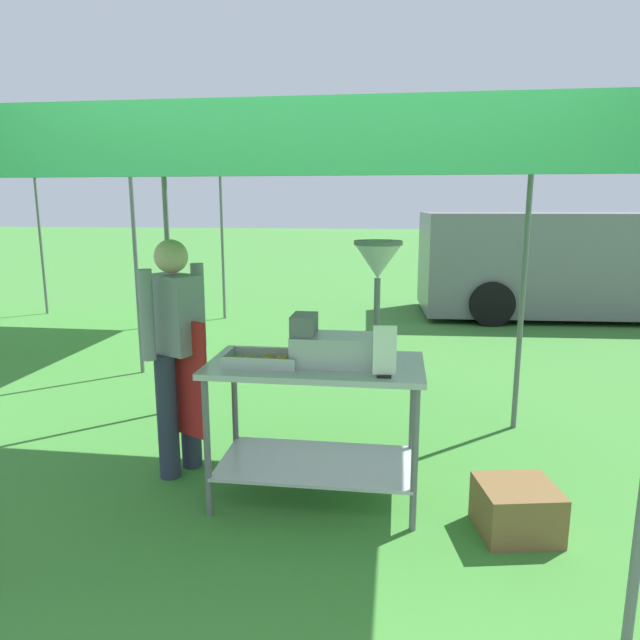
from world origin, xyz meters
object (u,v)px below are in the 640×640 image
object	(u,v)px
donut_tray	(262,361)
vendor	(176,346)
van_grey	(579,263)
neighbour_tent	(68,160)
donut_cart	(316,401)
stall_canopy	(318,149)
menu_sign	(385,355)
donut_fryer	(349,319)
supply_crate	(517,509)

from	to	relation	value
donut_tray	vendor	bearing A→B (deg)	153.63
van_grey	neighbour_tent	distance (m)	7.90
donut_tray	donut_cart	bearing A→B (deg)	16.54
stall_canopy	menu_sign	distance (m)	1.25
donut_fryer	van_grey	size ratio (longest dim) A/B	0.14
supply_crate	van_grey	distance (m)	7.24
donut_fryer	neighbour_tent	size ratio (longest dim) A/B	0.22
stall_canopy	donut_fryer	distance (m)	1.01
vendor	neighbour_tent	bearing A→B (deg)	127.61
donut_cart	menu_sign	world-z (taller)	menu_sign
neighbour_tent	supply_crate	bearing A→B (deg)	-39.93
vendor	van_grey	size ratio (longest dim) A/B	0.31
donut_cart	vendor	xyz separation A→B (m)	(-0.98, 0.24, 0.26)
stall_canopy	donut_tray	xyz separation A→B (m)	(-0.31, -0.19, -1.23)
neighbour_tent	van_grey	bearing A→B (deg)	19.77
supply_crate	neighbour_tent	bearing A→B (deg)	140.07
vendor	van_grey	xyz separation A→B (m)	(4.42, 6.36, -0.03)
menu_sign	vendor	world-z (taller)	vendor
stall_canopy	neighbour_tent	world-z (taller)	neighbour_tent
donut_cart	vendor	bearing A→B (deg)	166.28
donut_tray	supply_crate	xyz separation A→B (m)	(1.49, -0.15, -0.77)
donut_cart	supply_crate	distance (m)	1.31
supply_crate	van_grey	world-z (taller)	van_grey
vendor	neighbour_tent	world-z (taller)	neighbour_tent
donut_cart	stall_canopy	bearing A→B (deg)	90.00
stall_canopy	supply_crate	bearing A→B (deg)	-16.02
donut_fryer	vendor	bearing A→B (deg)	167.11
donut_fryer	vendor	distance (m)	1.24
stall_canopy	vendor	bearing A→B (deg)	171.77
donut_tray	van_grey	distance (m)	7.67
supply_crate	donut_cart	bearing A→B (deg)	168.42
vendor	van_grey	world-z (taller)	van_grey
donut_cart	donut_tray	distance (m)	0.42
stall_canopy	menu_sign	bearing A→B (deg)	-39.62
supply_crate	neighbour_tent	size ratio (longest dim) A/B	0.15
supply_crate	van_grey	xyz separation A→B (m)	(2.26, 6.84, 0.73)
menu_sign	neighbour_tent	size ratio (longest dim) A/B	0.09
neighbour_tent	donut_cart	bearing A→B (deg)	-45.87
supply_crate	neighbour_tent	xyz separation A→B (m)	(-5.04, 4.22, 2.26)
stall_canopy	neighbour_tent	bearing A→B (deg)	134.84
donut_tray	donut_fryer	size ratio (longest dim) A/B	0.59
supply_crate	donut_fryer	bearing A→B (deg)	167.86
neighbour_tent	menu_sign	bearing A→B (deg)	-44.66
menu_sign	donut_tray	bearing A→B (deg)	167.74
donut_tray	menu_sign	bearing A→B (deg)	-12.26
vendor	neighbour_tent	size ratio (longest dim) A/B	0.48
donut_fryer	vendor	xyz separation A→B (m)	(-1.18, 0.27, -0.26)
donut_tray	vendor	world-z (taller)	vendor
donut_fryer	van_grey	bearing A→B (deg)	63.93
van_grey	neighbour_tent	bearing A→B (deg)	-160.23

